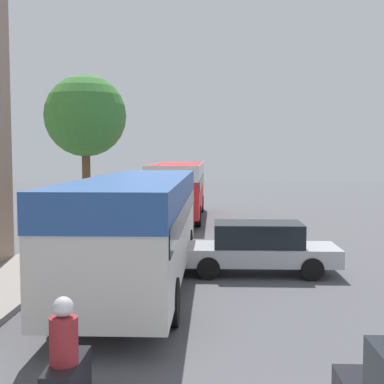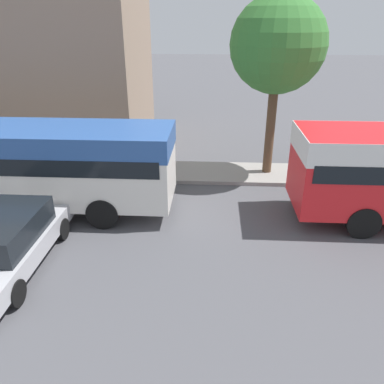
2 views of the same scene
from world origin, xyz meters
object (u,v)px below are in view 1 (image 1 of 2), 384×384
at_px(bus_following, 178,183).
at_px(motorcycle_behind_lead, 66,376).
at_px(car_far_curb, 258,247).
at_px(bus_lead, 139,215).
at_px(pedestrian_near_curb, 108,200).

distance_m(bus_following, motorcycle_behind_lead, 21.69).
distance_m(motorcycle_behind_lead, car_far_curb, 9.42).
xyz_separation_m(bus_lead, car_far_curb, (3.24, 1.49, -1.11)).
bearing_deg(pedestrian_near_curb, bus_lead, -75.24).
height_order(car_far_curb, pedestrian_near_curb, pedestrian_near_curb).
relative_size(motorcycle_behind_lead, car_far_curb, 0.49).
height_order(bus_following, pedestrian_near_curb, bus_following).
relative_size(motorcycle_behind_lead, pedestrian_near_curb, 1.24).
bearing_deg(motorcycle_behind_lead, car_far_curb, 70.43).
bearing_deg(car_far_curb, motorcycle_behind_lead, -19.57).
distance_m(bus_following, car_far_curb, 13.22).
bearing_deg(bus_following, motorcycle_behind_lead, -89.98).
height_order(motorcycle_behind_lead, pedestrian_near_curb, pedestrian_near_curb).
height_order(bus_following, motorcycle_behind_lead, bus_following).
bearing_deg(motorcycle_behind_lead, bus_following, 90.02).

